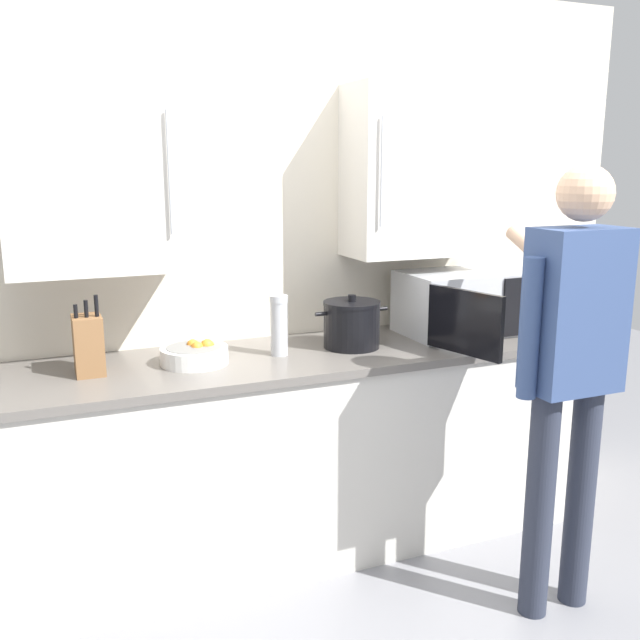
{
  "coord_description": "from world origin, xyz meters",
  "views": [
    {
      "loc": [
        -0.98,
        -1.87,
        1.72
      ],
      "look_at": [
        0.15,
        0.85,
        1.07
      ],
      "focal_mm": 39.16,
      "sensor_mm": 36.0,
      "label": 1
    }
  ],
  "objects_px": {
    "fruit_bowl": "(195,354)",
    "knife_block": "(88,345)",
    "person_figure": "(570,355)",
    "stock_pot": "(352,324)",
    "thermos_flask": "(279,325)",
    "microwave_oven": "(455,304)"
  },
  "relations": [
    {
      "from": "stock_pot",
      "to": "knife_block",
      "type": "bearing_deg",
      "value": 178.95
    },
    {
      "from": "microwave_oven",
      "to": "fruit_bowl",
      "type": "bearing_deg",
      "value": -178.67
    },
    {
      "from": "stock_pot",
      "to": "person_figure",
      "type": "height_order",
      "value": "person_figure"
    },
    {
      "from": "stock_pot",
      "to": "thermos_flask",
      "type": "distance_m",
      "value": 0.35
    },
    {
      "from": "microwave_oven",
      "to": "fruit_bowl",
      "type": "height_order",
      "value": "microwave_oven"
    },
    {
      "from": "microwave_oven",
      "to": "knife_block",
      "type": "bearing_deg",
      "value": -179.44
    },
    {
      "from": "person_figure",
      "to": "stock_pot",
      "type": "bearing_deg",
      "value": 121.53
    },
    {
      "from": "microwave_oven",
      "to": "person_figure",
      "type": "bearing_deg",
      "value": -94.27
    },
    {
      "from": "fruit_bowl",
      "to": "thermos_flask",
      "type": "relative_size",
      "value": 1.06
    },
    {
      "from": "microwave_oven",
      "to": "stock_pot",
      "type": "bearing_deg",
      "value": -176.26
    },
    {
      "from": "fruit_bowl",
      "to": "knife_block",
      "type": "xyz_separation_m",
      "value": [
        -0.41,
        0.01,
        0.08
      ]
    },
    {
      "from": "stock_pot",
      "to": "person_figure",
      "type": "xyz_separation_m",
      "value": [
        0.51,
        -0.82,
        0.01
      ]
    },
    {
      "from": "microwave_oven",
      "to": "thermos_flask",
      "type": "distance_m",
      "value": 0.92
    },
    {
      "from": "microwave_oven",
      "to": "person_figure",
      "type": "distance_m",
      "value": 0.86
    },
    {
      "from": "knife_block",
      "to": "person_figure",
      "type": "xyz_separation_m",
      "value": [
        1.63,
        -0.84,
        -0.0
      ]
    },
    {
      "from": "thermos_flask",
      "to": "fruit_bowl",
      "type": "bearing_deg",
      "value": 178.75
    },
    {
      "from": "knife_block",
      "to": "fruit_bowl",
      "type": "bearing_deg",
      "value": -1.85
    },
    {
      "from": "microwave_oven",
      "to": "stock_pot",
      "type": "xyz_separation_m",
      "value": [
        -0.57,
        -0.04,
        -0.04
      ]
    },
    {
      "from": "knife_block",
      "to": "person_figure",
      "type": "relative_size",
      "value": 0.18
    },
    {
      "from": "stock_pot",
      "to": "person_figure",
      "type": "distance_m",
      "value": 0.97
    },
    {
      "from": "fruit_bowl",
      "to": "thermos_flask",
      "type": "distance_m",
      "value": 0.38
    },
    {
      "from": "fruit_bowl",
      "to": "person_figure",
      "type": "bearing_deg",
      "value": -34.28
    }
  ]
}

